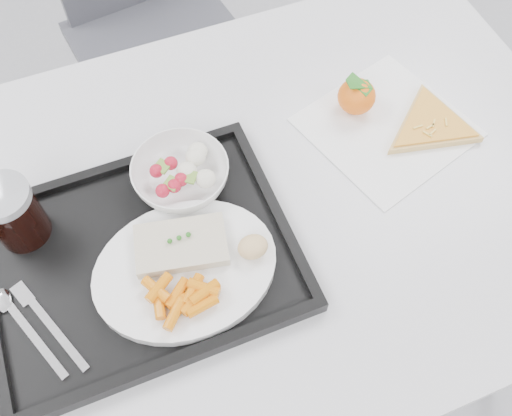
{
  "coord_description": "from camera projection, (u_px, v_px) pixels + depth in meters",
  "views": [
    {
      "loc": [
        -0.15,
        -0.14,
        1.53
      ],
      "look_at": [
        0.02,
        0.27,
        0.77
      ],
      "focal_mm": 40.0,
      "sensor_mm": 36.0,
      "label": 1
    }
  ],
  "objects": [
    {
      "name": "pizza_slice",
      "position": [
        431.0,
        125.0,
        0.98
      ],
      "size": [
        0.24,
        0.24,
        0.02
      ],
      "color": "tan",
      "rests_on": "napkin"
    },
    {
      "name": "cola_glass",
      "position": [
        13.0,
        213.0,
        0.82
      ],
      "size": [
        0.08,
        0.08,
        0.11
      ],
      "color": "black",
      "rests_on": "tray"
    },
    {
      "name": "dinner_plate",
      "position": [
        185.0,
        269.0,
        0.82
      ],
      "size": [
        0.27,
        0.27,
        0.02
      ],
      "color": "white",
      "rests_on": "tray"
    },
    {
      "name": "chair",
      "position": [
        150.0,
        4.0,
        1.46
      ],
      "size": [
        0.47,
        0.47,
        0.93
      ],
      "color": "#3D3E45",
      "rests_on": "ground"
    },
    {
      "name": "fish_fillet",
      "position": [
        181.0,
        245.0,
        0.82
      ],
      "size": [
        0.15,
        0.11,
        0.03
      ],
      "color": "beige",
      "rests_on": "dinner_plate"
    },
    {
      "name": "salad_bowl",
      "position": [
        181.0,
        175.0,
        0.89
      ],
      "size": [
        0.15,
        0.15,
        0.05
      ],
      "color": "white",
      "rests_on": "tray"
    },
    {
      "name": "cutlery",
      "position": [
        29.0,
        319.0,
        0.79
      ],
      "size": [
        0.11,
        0.17,
        0.01
      ],
      "color": "silver",
      "rests_on": "tray"
    },
    {
      "name": "salad_contents",
      "position": [
        187.0,
        169.0,
        0.88
      ],
      "size": [
        0.1,
        0.09,
        0.03
      ],
      "color": "#AD1529",
      "rests_on": "salad_bowl"
    },
    {
      "name": "carrot_pile",
      "position": [
        182.0,
        297.0,
        0.78
      ],
      "size": [
        0.1,
        0.09,
        0.02
      ],
      "color": "orange",
      "rests_on": "dinner_plate"
    },
    {
      "name": "bread_roll",
      "position": [
        253.0,
        247.0,
        0.82
      ],
      "size": [
        0.05,
        0.04,
        0.03
      ],
      "color": "#D9C688",
      "rests_on": "dinner_plate"
    },
    {
      "name": "table",
      "position": [
        241.0,
        224.0,
        0.97
      ],
      "size": [
        1.2,
        0.8,
        0.75
      ],
      "color": "silver",
      "rests_on": "ground"
    },
    {
      "name": "tray",
      "position": [
        141.0,
        259.0,
        0.85
      ],
      "size": [
        0.45,
        0.35,
        0.03
      ],
      "color": "black",
      "rests_on": "table"
    },
    {
      "name": "napkin",
      "position": [
        387.0,
        127.0,
        0.99
      ],
      "size": [
        0.31,
        0.3,
        0.0
      ],
      "color": "white",
      "rests_on": "table"
    },
    {
      "name": "tangerine",
      "position": [
        357.0,
        96.0,
        0.98
      ],
      "size": [
        0.07,
        0.07,
        0.07
      ],
      "color": "orange",
      "rests_on": "napkin"
    }
  ]
}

